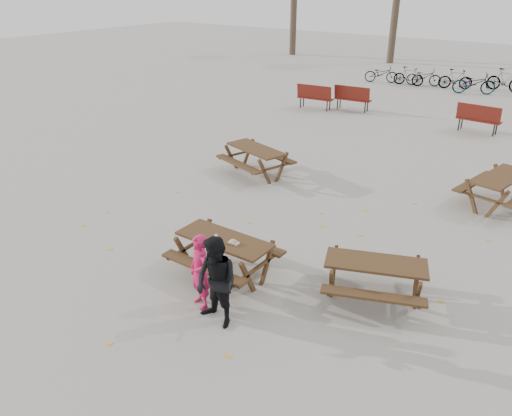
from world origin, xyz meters
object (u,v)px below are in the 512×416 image
Objects in this scene: adult at (216,283)px; picnic_table_north at (256,161)px; child at (200,272)px; picnic_table_east at (374,280)px; picnic_table_far at (498,191)px; main_picnic_table at (224,247)px; soda_bottle at (216,239)px; food_tray at (234,243)px.

adult is 0.85× the size of picnic_table_north.
adult is (0.53, -0.21, 0.10)m from child.
child reaches higher than picnic_table_east.
picnic_table_north reaches higher than picnic_table_east.
main_picnic_table is at bearing 162.80° from picnic_table_far.
soda_bottle reaches higher than picnic_table_east.
picnic_table_far is at bearing 59.05° from picnic_table_east.
food_tray is 7.06m from picnic_table_far.
main_picnic_table is at bearing 87.74° from soda_bottle.
picnic_table_north is (-2.53, 4.76, -0.46)m from soda_bottle.
child is at bearing 167.18° from adult.
child is at bearing -89.77° from food_tray.
food_tray is 0.10× the size of picnic_table_far.
child is at bearing -161.98° from picnic_table_east.
soda_bottle is at bearing 131.76° from child.
child reaches higher than picnic_table_north.
food_tray is (0.27, -0.06, 0.21)m from main_picnic_table.
main_picnic_table is 10.00× the size of food_tray.
picnic_table_north is at bearing 121.41° from food_tray.
picnic_table_east is at bearing 23.48° from soda_bottle.
picnic_table_east is (1.75, 2.10, -0.40)m from adult.
adult is at bearing -50.16° from soda_bottle.
food_tray is at bearing -42.21° from picnic_table_north.
child is 2.98m from picnic_table_east.
child is (0.00, -0.93, -0.13)m from food_tray.
food_tray is 0.14× the size of child.
adult is at bearing -55.84° from main_picnic_table.
picnic_table_north reaches higher than main_picnic_table.
picnic_table_far is (3.18, 6.29, -0.40)m from food_tray.
main_picnic_table is at bearing -44.44° from picnic_table_north.
adult is (0.54, -1.14, -0.02)m from food_tray.
soda_bottle is (-0.28, -0.16, 0.05)m from food_tray.
adult reaches higher than picnic_table_east.
food_tray reaches higher than picnic_table_far.
main_picnic_table is 0.34m from food_tray.
picnic_table_far reaches higher than main_picnic_table.
picnic_table_north is (-2.82, 5.54, -0.27)m from child.
child reaches higher than food_tray.
adult is 0.91× the size of picnic_table_east.
adult is (0.82, -0.98, -0.08)m from soda_bottle.
main_picnic_table is 0.98× the size of picnic_table_far.
soda_bottle is 1.28m from adult.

